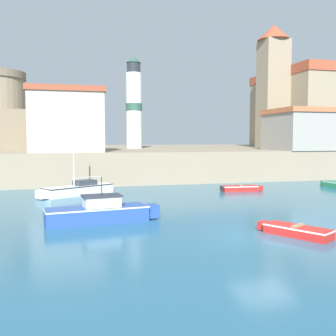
{
  "coord_description": "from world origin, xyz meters",
  "views": [
    {
      "loc": [
        -8.03,
        -14.9,
        4.18
      ],
      "look_at": [
        -0.84,
        12.92,
        2.0
      ],
      "focal_mm": 42.0,
      "sensor_mm": 36.0,
      "label": 1
    }
  ],
  "objects": [
    {
      "name": "ground_plane",
      "position": [
        0.0,
        0.0,
        0.0
      ],
      "size": [
        200.0,
        200.0,
        0.0
      ],
      "primitive_type": "plane",
      "color": "#28607F"
    },
    {
      "name": "quay_seawall",
      "position": [
        0.0,
        38.86,
        1.47
      ],
      "size": [
        120.0,
        40.0,
        2.94
      ],
      "primitive_type": "cube",
      "color": "gray",
      "rests_on": "ground"
    },
    {
      "name": "motorboat_blue_1",
      "position": [
        -6.46,
        4.64,
        0.52
      ],
      "size": [
        5.79,
        2.17,
        2.27
      ],
      "color": "#284C9E",
      "rests_on": "ground"
    },
    {
      "name": "dinghy_red_3",
      "position": [
        5.32,
        13.65,
        0.24
      ],
      "size": [
        3.49,
        1.32,
        0.5
      ],
      "color": "red",
      "rests_on": "ground"
    },
    {
      "name": "dinghy_red_4",
      "position": [
        1.44,
        -0.2,
        0.23
      ],
      "size": [
        2.32,
        3.21,
        0.5
      ],
      "color": "red",
      "rests_on": "ground"
    },
    {
      "name": "sailboat_white_6",
      "position": [
        -7.28,
        14.58,
        0.43
      ],
      "size": [
        5.64,
        3.97,
        4.95
      ],
      "color": "white",
      "rests_on": "ground"
    },
    {
      "name": "church",
      "position": [
        23.3,
        33.91,
        8.63
      ],
      "size": [
        12.12,
        15.57,
        15.89
      ],
      "color": "gray",
      "rests_on": "quay_seawall"
    },
    {
      "name": "lighthouse",
      "position": [
        0.0,
        32.76,
        8.3
      ],
      "size": [
        1.97,
        1.97,
        11.12
      ],
      "color": "silver",
      "rests_on": "quay_seawall"
    },
    {
      "name": "harbor_shed_mid_row",
      "position": [
        16.0,
        21.98,
        5.12
      ],
      "size": [
        6.16,
        6.83,
        4.32
      ],
      "color": "gray",
      "rests_on": "quay_seawall"
    },
    {
      "name": "harbor_shed_far_end",
      "position": [
        -8.0,
        23.04,
        5.86
      ],
      "size": [
        6.83,
        6.55,
        5.79
      ],
      "color": "#BCB29E",
      "rests_on": "quay_seawall"
    }
  ]
}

